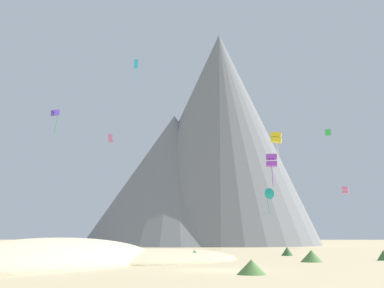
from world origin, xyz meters
TOP-DOWN VIEW (x-y plane):
  - ground_plane at (0.00, 0.00)m, footprint 400.00×400.00m
  - dune_foreground_left at (-11.99, 4.69)m, footprint 19.04×28.01m
  - dune_foreground_right at (-5.83, 12.33)m, footprint 22.45×23.81m
  - bush_far_left at (8.27, 10.45)m, footprint 2.16×2.16m
  - bush_mid_center at (2.09, -3.44)m, footprint 2.39×2.39m
  - bush_far_right at (15.38, 13.56)m, footprint 1.32×1.32m
  - bush_near_left at (8.12, 23.70)m, footprint 1.86×1.86m
  - bush_near_right at (-1.73, 10.69)m, footprint 2.96×2.96m
  - rock_massif at (-1.02, 82.50)m, footprint 69.40×64.53m
  - kite_indigo_mid at (-22.00, 33.57)m, footprint 1.24×1.25m
  - kite_yellow_mid at (8.25, 31.08)m, footprint 1.61×1.56m
  - kite_pink_low at (-12.56, 25.94)m, footprint 0.74×0.39m
  - kite_cyan_high at (-13.05, 47.81)m, footprint 0.76×0.29m
  - kite_teal_low at (9.51, 52.29)m, footprint 1.77×1.49m
  - kite_rainbow_low at (24.24, 59.37)m, footprint 1.46×1.42m
  - kite_green_mid at (13.70, 25.49)m, footprint 0.78×0.49m
  - kite_violet_low at (6.88, 25.37)m, footprint 1.33×1.33m

SIDE VIEW (x-z plane):
  - ground_plane at x=0.00m, z-range 0.00..0.00m
  - dune_foreground_left at x=-11.99m, z-range -2.09..2.09m
  - dune_foreground_right at x=-5.83m, z-range -1.04..1.04m
  - bush_mid_center at x=2.09m, z-range 0.00..0.87m
  - bush_far_right at x=15.38m, z-range 0.00..0.94m
  - bush_near_left at x=8.12m, z-range 0.00..0.97m
  - bush_near_right at x=-1.73m, z-range 0.00..0.98m
  - bush_far_left at x=8.27m, z-range 0.00..1.02m
  - kite_teal_low at x=9.51m, z-range 6.96..11.31m
  - kite_rainbow_low at x=24.24m, z-range 9.68..11.04m
  - kite_violet_low at x=6.88m, z-range 9.07..12.83m
  - kite_pink_low at x=-12.56m, z-range 13.29..14.49m
  - kite_green_mid at x=13.70m, z-range 13.95..14.75m
  - kite_yellow_mid at x=8.25m, z-range 12.69..16.90m
  - kite_indigo_mid at x=-22.00m, z-range 17.27..20.77m
  - rock_massif at x=-1.02m, z-range -5.13..45.09m
  - kite_cyan_high at x=-13.05m, z-range 28.91..32.61m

